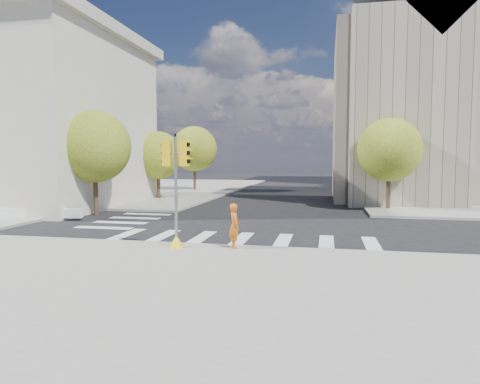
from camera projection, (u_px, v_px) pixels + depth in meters
name	position (u px, v px, depth m)	size (l,w,h in m)	color
ground	(252.00, 231.00, 20.43)	(160.00, 160.00, 0.00)	black
sidewalk_near	(168.00, 308.00, 9.68)	(30.00, 14.00, 0.15)	gray
sidewalk_far_left	(122.00, 188.00, 49.83)	(28.00, 40.00, 0.15)	gray
civic_building	(477.00, 113.00, 35.42)	(26.00, 16.00, 19.39)	#9F947E
office_tower	(473.00, 71.00, 55.88)	(20.00, 18.00, 30.00)	#9EA0A3
classical_building	(6.00, 119.00, 31.76)	(19.00, 15.00, 12.70)	beige
tree_lw_near	(95.00, 147.00, 26.12)	(4.40, 4.40, 6.41)	#382616
tree_lw_mid	(158.00, 155.00, 35.92)	(4.00, 4.00, 5.77)	#382616
tree_lw_far	(194.00, 149.00, 45.63)	(4.80, 4.80, 6.95)	#382616
tree_re_near	(389.00, 150.00, 28.38)	(4.20, 4.20, 6.16)	#382616
tree_re_mid	(371.00, 149.00, 40.08)	(4.60, 4.60, 6.66)	#382616
tree_re_far	(362.00, 156.00, 51.83)	(4.00, 4.00, 5.88)	#382616
lamp_near	(389.00, 144.00, 32.15)	(0.35, 0.18, 8.11)	black
lamp_far	(371.00, 148.00, 45.82)	(0.35, 0.18, 8.11)	black
traffic_signal	(176.00, 200.00, 15.81)	(1.08, 0.56, 4.23)	yellow
photographer	(234.00, 226.00, 15.84)	(0.61, 0.40, 1.67)	#CA6313
planter_wall	(30.00, 213.00, 24.19)	(6.00, 0.40, 0.50)	white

